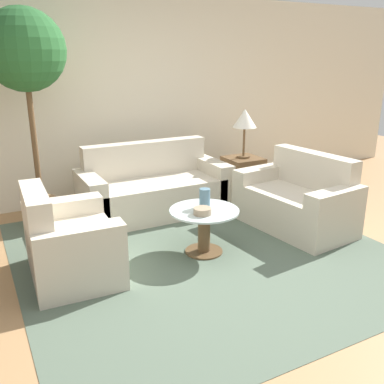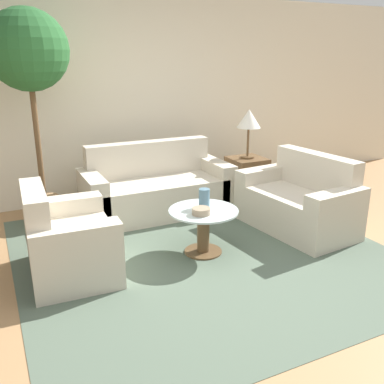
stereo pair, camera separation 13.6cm
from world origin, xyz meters
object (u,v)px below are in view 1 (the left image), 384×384
(sofa_main, at_px, (153,190))
(coffee_table, at_px, (204,225))
(armchair, at_px, (66,246))
(bowl, at_px, (202,211))
(loveseat, at_px, (298,203))
(table_lamp, at_px, (245,120))
(potted_plant, at_px, (25,61))
(vase, at_px, (205,198))

(sofa_main, bearing_deg, coffee_table, -90.13)
(armchair, bearing_deg, bowl, -99.29)
(loveseat, relative_size, table_lamp, 2.12)
(potted_plant, xyz_separation_m, vase, (1.31, -1.36, -1.25))
(armchair, bearing_deg, sofa_main, -46.34)
(armchair, distance_m, vase, 1.34)
(armchair, bearing_deg, vase, -91.30)
(table_lamp, relative_size, potted_plant, 0.28)
(sofa_main, relative_size, coffee_table, 2.64)
(armchair, height_order, vase, armchair)
(coffee_table, relative_size, vase, 3.62)
(table_lamp, bearing_deg, vase, -136.60)
(armchair, distance_m, coffee_table, 1.29)
(vase, distance_m, bowl, 0.21)
(table_lamp, relative_size, bowl, 3.78)
(vase, bearing_deg, sofa_main, 91.75)
(armchair, height_order, potted_plant, potted_plant)
(vase, relative_size, bowl, 1.10)
(bowl, bearing_deg, coffee_table, 53.09)
(potted_plant, bearing_deg, coffee_table, -48.22)
(loveseat, bearing_deg, coffee_table, -91.45)
(loveseat, height_order, vase, loveseat)
(sofa_main, distance_m, potted_plant, 1.98)
(loveseat, xyz_separation_m, table_lamp, (0.04, 1.15, 0.77))
(armchair, relative_size, coffee_table, 1.48)
(coffee_table, bearing_deg, loveseat, 4.55)
(table_lamp, bearing_deg, bowl, -135.42)
(vase, bearing_deg, loveseat, 1.74)
(loveseat, height_order, potted_plant, potted_plant)
(loveseat, height_order, table_lamp, table_lamp)
(potted_plant, relative_size, vase, 12.54)
(table_lamp, xyz_separation_m, bowl, (-1.37, -1.35, -0.57))
(loveseat, bearing_deg, sofa_main, -139.03)
(sofa_main, height_order, vase, sofa_main)
(loveseat, bearing_deg, armchair, -97.13)
(armchair, relative_size, potted_plant, 0.43)
(sofa_main, relative_size, bowl, 10.45)
(sofa_main, xyz_separation_m, potted_plant, (-1.28, 0.16, 1.51))
(potted_plant, bearing_deg, table_lamp, -3.98)
(armchair, height_order, coffee_table, armchair)
(loveseat, xyz_separation_m, bowl, (-1.33, -0.20, 0.19))
(sofa_main, relative_size, loveseat, 1.30)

